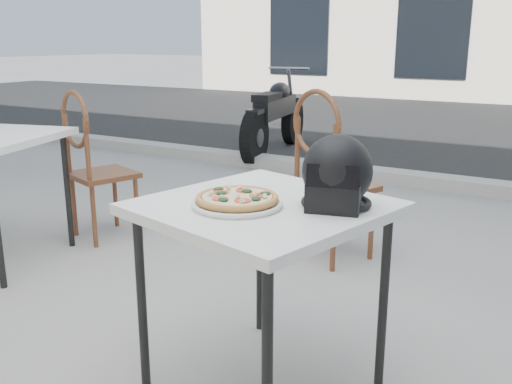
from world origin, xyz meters
The scene contains 10 objects.
ground centered at (0.00, 0.00, 0.00)m, with size 80.00×80.00×0.00m, color #9C9994.
street_asphalt centered at (0.00, 7.00, 0.00)m, with size 30.00×8.00×0.00m, color black.
curb centered at (0.00, 3.00, 0.06)m, with size 30.00×0.25×0.12m, color #A19E97.
cafe_table_main centered at (0.50, -0.58, 0.70)m, with size 0.98×0.98×0.77m.
plate centered at (0.44, -0.67, 0.78)m, with size 0.35×0.35×0.02m.
pizza centered at (0.44, -0.67, 0.80)m, with size 0.38×0.38×0.04m.
helmet centered at (0.75, -0.49, 0.88)m, with size 0.31×0.32×0.26m.
cafe_chair_main centered at (0.17, 0.80, 0.60)m, with size 0.54×0.54×1.08m.
cafe_chair_side centered at (-1.37, 0.37, 0.58)m, with size 0.51×0.51×1.04m.
motorcycle centered at (-1.77, 3.74, 0.45)m, with size 0.58×2.04×1.02m.
Camera 1 is at (1.50, -2.36, 1.35)m, focal length 40.00 mm.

